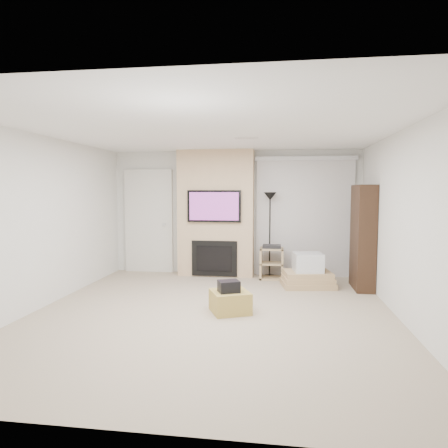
# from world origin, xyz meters

# --- Properties ---
(floor) EXTENTS (5.00, 5.50, 0.00)m
(floor) POSITION_xyz_m (0.00, 0.00, 0.00)
(floor) COLOR tan
(floor) RESTS_ON ground
(ceiling) EXTENTS (5.00, 5.50, 0.00)m
(ceiling) POSITION_xyz_m (0.00, 0.00, 2.50)
(ceiling) COLOR white
(ceiling) RESTS_ON wall_back
(wall_back) EXTENTS (5.00, 0.00, 2.50)m
(wall_back) POSITION_xyz_m (0.00, 2.75, 1.25)
(wall_back) COLOR silver
(wall_back) RESTS_ON ground
(wall_front) EXTENTS (5.00, 0.00, 2.50)m
(wall_front) POSITION_xyz_m (0.00, -2.75, 1.25)
(wall_front) COLOR silver
(wall_front) RESTS_ON ground
(wall_left) EXTENTS (0.00, 5.50, 2.50)m
(wall_left) POSITION_xyz_m (-2.50, 0.00, 1.25)
(wall_left) COLOR silver
(wall_left) RESTS_ON ground
(wall_right) EXTENTS (0.00, 5.50, 2.50)m
(wall_right) POSITION_xyz_m (2.50, 0.00, 1.25)
(wall_right) COLOR silver
(wall_right) RESTS_ON ground
(hvac_vent) EXTENTS (0.35, 0.18, 0.01)m
(hvac_vent) POSITION_xyz_m (0.40, 0.80, 2.50)
(hvac_vent) COLOR silver
(hvac_vent) RESTS_ON ceiling
(ottoman) EXTENTS (0.66, 0.66, 0.30)m
(ottoman) POSITION_xyz_m (0.24, 0.11, 0.15)
(ottoman) COLOR #B09345
(ottoman) RESTS_ON floor
(black_bag) EXTENTS (0.34, 0.31, 0.16)m
(black_bag) POSITION_xyz_m (0.23, 0.07, 0.38)
(black_bag) COLOR black
(black_bag) RESTS_ON ottoman
(fireplace_wall) EXTENTS (1.50, 0.47, 2.50)m
(fireplace_wall) POSITION_xyz_m (-0.35, 2.54, 1.24)
(fireplace_wall) COLOR tan
(fireplace_wall) RESTS_ON floor
(entry_door) EXTENTS (1.02, 0.11, 2.14)m
(entry_door) POSITION_xyz_m (-1.80, 2.71, 1.05)
(entry_door) COLOR silver
(entry_door) RESTS_ON floor
(vertical_blinds) EXTENTS (1.98, 0.10, 2.37)m
(vertical_blinds) POSITION_xyz_m (1.40, 2.70, 1.27)
(vertical_blinds) COLOR silver
(vertical_blinds) RESTS_ON floor
(floor_lamp) EXTENTS (0.25, 0.25, 1.67)m
(floor_lamp) POSITION_xyz_m (0.72, 2.50, 1.32)
(floor_lamp) COLOR black
(floor_lamp) RESTS_ON floor
(av_stand) EXTENTS (0.45, 0.38, 0.66)m
(av_stand) POSITION_xyz_m (0.77, 2.35, 0.35)
(av_stand) COLOR tan
(av_stand) RESTS_ON floor
(box_stack) EXTENTS (0.99, 0.80, 0.60)m
(box_stack) POSITION_xyz_m (1.42, 1.80, 0.23)
(box_stack) COLOR tan
(box_stack) RESTS_ON floor
(bookshelf) EXTENTS (0.30, 0.80, 1.80)m
(bookshelf) POSITION_xyz_m (2.34, 1.78, 0.90)
(bookshelf) COLOR black
(bookshelf) RESTS_ON floor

